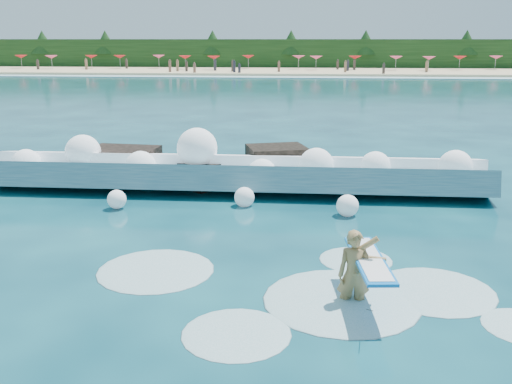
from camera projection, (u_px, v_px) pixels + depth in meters
ground at (184, 263)px, 13.23m from camera, size 200.00×200.00×0.00m
beach at (290, 71)px, 88.21m from camera, size 140.00×20.00×0.40m
wet_band at (287, 77)px, 77.67m from camera, size 140.00×5.00×0.08m
treeline at (292, 54)px, 97.23m from camera, size 140.00×4.00×5.00m
breaking_wave at (234, 175)px, 19.53m from camera, size 16.85×2.68×1.45m
rock_cluster at (192, 168)px, 20.89m from camera, size 8.25×3.43×1.44m
surfer_with_board at (357, 271)px, 11.06m from camera, size 1.01×2.95×1.79m
wave_spray at (224, 162)px, 19.36m from camera, size 15.64×4.15×2.10m
surf_foam at (312, 292)px, 11.70m from camera, size 9.35×5.55×0.16m
beach_umbrellas at (288, 57)px, 89.16m from camera, size 110.16×6.60×0.50m
beachgoers at (304, 66)px, 84.77m from camera, size 104.08×13.89×1.94m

